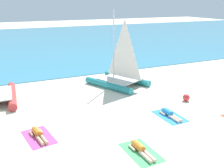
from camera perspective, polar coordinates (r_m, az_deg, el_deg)
ground_plane at (r=19.65m, az=-5.94°, el=0.68°), size 120.00×120.00×0.00m
ocean_water at (r=40.01m, az=-15.97°, el=8.97°), size 120.00×40.00×0.05m
sailboat_teal at (r=18.34m, az=1.57°, el=2.05°), size 3.99×4.71×5.22m
towel_leftmost at (r=12.21m, az=-15.79°, el=-11.13°), size 1.38×2.05×0.01m
sunbather_leftmost at (r=12.20m, az=-15.94°, el=-10.48°), size 0.64×1.57×0.30m
towel_center_left at (r=10.79m, az=6.38°, el=-14.64°), size 1.16×1.94×0.01m
sunbather_center_left at (r=10.78m, az=6.20°, el=-13.91°), size 0.56×1.56×0.30m
towel_center_right at (r=14.02m, az=12.55°, el=-6.92°), size 1.12×1.91×0.01m
sunbather_center_right at (r=14.02m, az=12.42°, el=-6.35°), size 0.55×1.56×0.30m
beach_ball at (r=16.26m, az=15.97°, el=-2.88°), size 0.43×0.43×0.43m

